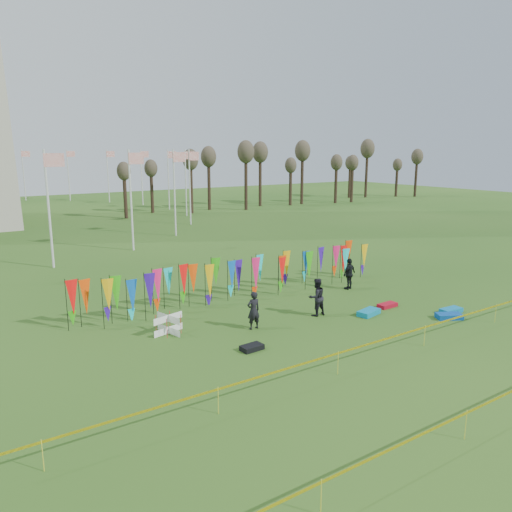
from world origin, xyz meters
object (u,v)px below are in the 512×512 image
person_mid (317,297)px  kite_bag_black (252,347)px  kite_bag_teal (451,310)px  person_left (254,310)px  kite_bag_blue (449,316)px  box_kite (168,324)px  kite_bag_turquoise (369,312)px  kite_bag_red (387,305)px  person_right (349,274)px

person_mid → kite_bag_black: 5.41m
kite_bag_teal → person_left: bearing=159.5°
kite_bag_blue → box_kite: bearing=154.9°
kite_bag_turquoise → kite_bag_teal: 4.22m
box_kite → kite_bag_blue: box_kite is taller
person_left → kite_bag_red: person_left is taller
kite_bag_turquoise → box_kite: bearing=161.5°
person_mid → kite_bag_black: person_mid is taller
box_kite → kite_bag_turquoise: box_kite is taller
person_mid → kite_bag_teal: 6.87m
person_left → kite_bag_teal: (9.50, -3.56, -0.77)m
box_kite → person_right: person_right is taller
kite_bag_black → kite_bag_teal: kite_bag_teal is taller
kite_bag_turquoise → kite_bag_red: (1.72, 0.34, -0.03)m
kite_bag_red → kite_bag_teal: (1.97, -2.38, 0.01)m
box_kite → kite_bag_teal: 13.95m
kite_bag_red → kite_bag_teal: 3.09m
box_kite → kite_bag_red: 11.34m
kite_bag_red → kite_bag_black: 8.97m
kite_bag_red → person_left: bearing=171.1°
box_kite → person_right: (11.75, 0.85, 0.47)m
person_left → kite_bag_blue: size_ratio=1.47×
box_kite → kite_bag_red: box_kite is taller
box_kite → kite_bag_black: bearing=-60.1°
person_right → kite_bag_red: size_ratio=1.67×
kite_bag_red → kite_bag_black: (-8.93, -0.82, 0.01)m
kite_bag_turquoise → kite_bag_teal: (3.69, -2.04, -0.01)m
person_left → kite_bag_teal: person_left is taller
kite_bag_black → person_right: bearing=24.6°
kite_bag_red → kite_bag_teal: kite_bag_teal is taller
box_kite → person_left: size_ratio=0.50×
person_right → kite_bag_teal: 6.16m
kite_bag_turquoise → kite_bag_blue: size_ratio=1.05×
box_kite → kite_bag_turquoise: size_ratio=0.70×
kite_bag_blue → kite_bag_red: (-1.09, 2.90, -0.03)m
kite_bag_red → kite_bag_black: kite_bag_black is taller
kite_bag_black → kite_bag_blue: bearing=-11.7°
box_kite → person_left: 3.83m
person_right → box_kite: bearing=-9.4°
kite_bag_blue → kite_bag_black: kite_bag_blue is taller
box_kite → person_mid: size_ratio=0.47×
kite_bag_blue → kite_bag_teal: kite_bag_blue is taller
kite_bag_turquoise → kite_bag_teal: kite_bag_turquoise is taller
kite_bag_turquoise → person_right: bearing=57.9°
person_mid → kite_bag_turquoise: 2.73m
kite_bag_turquoise → kite_bag_teal: size_ratio=1.08×
box_kite → person_left: person_left is taller
kite_bag_red → kite_bag_black: size_ratio=1.19×
person_left → kite_bag_turquoise: (5.81, -1.52, -0.75)m
kite_bag_blue → person_left: bearing=154.7°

